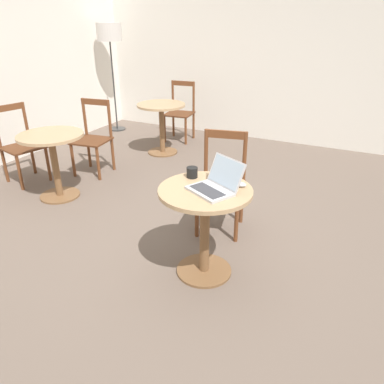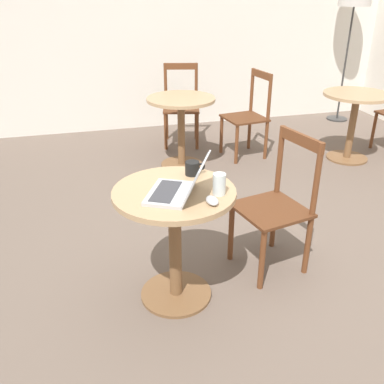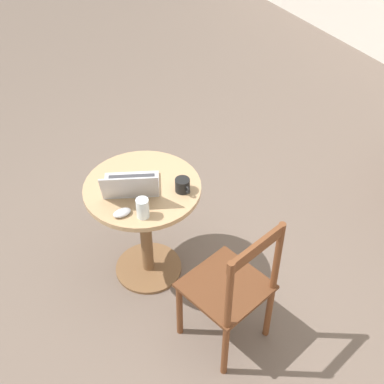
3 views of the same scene
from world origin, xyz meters
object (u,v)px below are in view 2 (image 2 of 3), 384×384
(chair_near_right, at_px, (277,206))
(mouse, at_px, (212,200))
(cafe_table_mid, at_px, (354,112))
(laptop, at_px, (178,188))
(cafe_table_near, at_px, (175,221))
(cafe_table_far, at_px, (181,117))
(floor_lamp, at_px, (355,0))
(drinking_glass, at_px, (219,184))
(chair_far_back, at_px, (181,106))
(mug, at_px, (193,168))
(chair_far_right, at_px, (248,116))

(chair_near_right, distance_m, mouse, 0.70)
(cafe_table_mid, bearing_deg, laptop, -141.93)
(cafe_table_near, relative_size, cafe_table_far, 1.00)
(floor_lamp, height_order, mouse, floor_lamp)
(cafe_table_near, bearing_deg, drinking_glass, -25.81)
(cafe_table_near, bearing_deg, laptop, -84.32)
(chair_near_right, relative_size, chair_far_back, 1.00)
(mug, bearing_deg, drinking_glass, -76.48)
(cafe_table_mid, height_order, floor_lamp, floor_lamp)
(chair_far_back, relative_size, mouse, 8.91)
(chair_far_right, relative_size, laptop, 2.19)
(chair_far_right, bearing_deg, laptop, -120.31)
(cafe_table_mid, height_order, mug, mug)
(cafe_table_far, bearing_deg, chair_near_right, -84.43)
(cafe_table_mid, height_order, mouse, mouse)
(drinking_glass, bearing_deg, chair_near_right, 28.25)
(chair_far_back, height_order, chair_far_right, same)
(chair_far_right, height_order, floor_lamp, floor_lamp)
(cafe_table_near, xyz_separation_m, floor_lamp, (2.98, 3.04, 0.99))
(chair_far_right, bearing_deg, cafe_table_mid, -20.73)
(mouse, bearing_deg, chair_far_back, 79.54)
(chair_far_back, bearing_deg, chair_near_right, -89.65)
(mug, bearing_deg, cafe_table_far, 78.58)
(laptop, xyz_separation_m, mouse, (0.14, -0.13, -0.03))
(mouse, bearing_deg, floor_lamp, 48.82)
(chair_far_back, relative_size, floor_lamp, 0.52)
(chair_far_back, distance_m, laptop, 2.83)
(cafe_table_mid, relative_size, chair_near_right, 0.79)
(cafe_table_far, xyz_separation_m, chair_far_back, (0.16, 0.68, -0.08))
(cafe_table_far, relative_size, chair_near_right, 0.79)
(laptop, bearing_deg, cafe_table_near, 95.68)
(cafe_table_far, bearing_deg, mouse, -99.49)
(cafe_table_far, xyz_separation_m, chair_near_right, (0.18, -1.83, -0.08))
(chair_near_right, xyz_separation_m, laptop, (-0.69, -0.22, 0.31))
(cafe_table_mid, height_order, cafe_table_far, same)
(cafe_table_far, distance_m, mug, 1.86)
(chair_far_right, xyz_separation_m, floor_lamp, (1.72, 0.95, 1.07))
(cafe_table_mid, height_order, drinking_glass, drinking_glass)
(chair_far_right, height_order, laptop, laptop)
(laptop, bearing_deg, chair_far_back, 76.17)
(mug, distance_m, drinking_glass, 0.29)
(floor_lamp, bearing_deg, cafe_table_mid, -118.00)
(chair_far_right, height_order, mug, chair_far_right)
(cafe_table_mid, distance_m, mouse, 2.86)
(cafe_table_mid, distance_m, cafe_table_far, 1.78)
(chair_far_back, distance_m, mug, 2.56)
(chair_near_right, height_order, chair_far_right, same)
(chair_far_back, xyz_separation_m, chair_far_right, (0.59, -0.57, 0.00))
(drinking_glass, bearing_deg, cafe_table_far, 81.87)
(floor_lamp, bearing_deg, mug, -134.65)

